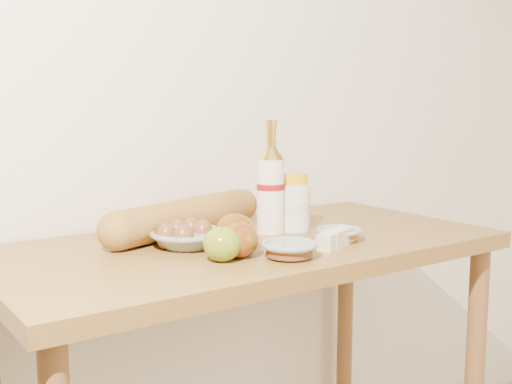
{
  "coord_description": "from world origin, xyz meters",
  "views": [
    {
      "loc": [
        -0.84,
        -0.06,
        1.23
      ],
      "look_at": [
        0.0,
        1.15,
        1.02
      ],
      "focal_mm": 45.0,
      "sensor_mm": 36.0,
      "label": 1
    }
  ],
  "objects_px": {
    "table": "(249,290)",
    "cream_bottle": "(295,204)",
    "egg_bowl": "(187,236)",
    "bourbon_bottle": "(271,187)",
    "baguette": "(186,217)"
  },
  "relations": [
    {
      "from": "table",
      "to": "cream_bottle",
      "type": "xyz_separation_m",
      "value": [
        0.16,
        0.03,
        0.19
      ]
    },
    {
      "from": "table",
      "to": "egg_bowl",
      "type": "relative_size",
      "value": 5.45
    },
    {
      "from": "bourbon_bottle",
      "to": "baguette",
      "type": "relative_size",
      "value": 0.53
    },
    {
      "from": "table",
      "to": "baguette",
      "type": "relative_size",
      "value": 2.24
    },
    {
      "from": "table",
      "to": "bourbon_bottle",
      "type": "height_order",
      "value": "bourbon_bottle"
    },
    {
      "from": "bourbon_bottle",
      "to": "egg_bowl",
      "type": "bearing_deg",
      "value": -164.79
    },
    {
      "from": "table",
      "to": "egg_bowl",
      "type": "bearing_deg",
      "value": 172.68
    },
    {
      "from": "bourbon_bottle",
      "to": "egg_bowl",
      "type": "relative_size",
      "value": 1.29
    },
    {
      "from": "table",
      "to": "bourbon_bottle",
      "type": "relative_size",
      "value": 4.23
    },
    {
      "from": "egg_bowl",
      "to": "baguette",
      "type": "height_order",
      "value": "baguette"
    },
    {
      "from": "bourbon_bottle",
      "to": "baguette",
      "type": "height_order",
      "value": "bourbon_bottle"
    },
    {
      "from": "table",
      "to": "bourbon_bottle",
      "type": "xyz_separation_m",
      "value": [
        0.1,
        0.04,
        0.24
      ]
    },
    {
      "from": "egg_bowl",
      "to": "baguette",
      "type": "xyz_separation_m",
      "value": [
        0.07,
        0.13,
        0.02
      ]
    },
    {
      "from": "bourbon_bottle",
      "to": "cream_bottle",
      "type": "bearing_deg",
      "value": -2.98
    },
    {
      "from": "bourbon_bottle",
      "to": "egg_bowl",
      "type": "xyz_separation_m",
      "value": [
        -0.25,
        -0.02,
        -0.09
      ]
    }
  ]
}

